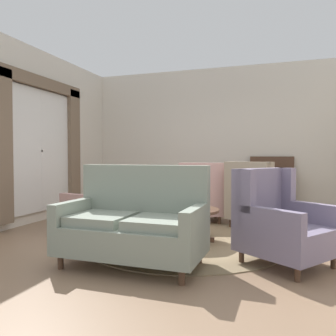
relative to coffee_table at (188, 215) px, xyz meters
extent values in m
plane|color=#896B51|center=(-0.04, -0.30, -0.36)|extent=(8.89, 8.89, 0.00)
cube|color=silver|center=(-0.04, 2.87, 1.16)|extent=(5.90, 0.08, 3.04)
cube|color=silver|center=(-2.91, 0.65, 1.16)|extent=(0.08, 4.45, 3.04)
cube|color=#4C3323|center=(-0.04, 2.82, -0.30)|extent=(5.74, 0.03, 0.12)
cylinder|color=#847051|center=(-0.04, 0.00, -0.35)|extent=(2.72, 2.72, 0.01)
cube|color=silver|center=(-2.85, 0.59, 0.89)|extent=(0.03, 1.49, 2.06)
cube|color=white|center=(-2.83, 0.59, 0.89)|extent=(0.02, 1.57, 2.14)
cube|color=white|center=(-2.83, 0.59, 0.89)|extent=(0.02, 0.04, 2.06)
cube|color=white|center=(-2.83, 0.59, 0.89)|extent=(0.02, 1.49, 0.04)
cube|color=#75604C|center=(-2.79, -0.33, 0.94)|extent=(0.10, 0.32, 2.36)
cube|color=#75604C|center=(-2.79, 1.52, 0.94)|extent=(0.10, 0.32, 2.36)
cube|color=#75604C|center=(-2.79, 0.59, 2.08)|extent=(0.10, 2.17, 0.20)
cylinder|color=#4C3323|center=(0.00, 0.00, 0.07)|extent=(0.85, 0.85, 0.04)
cylinder|color=#4C3323|center=(0.00, 0.00, -0.14)|extent=(0.10, 0.10, 0.37)
cube|color=#4C3323|center=(0.22, 0.01, -0.33)|extent=(0.28, 0.08, 0.07)
cube|color=#4C3323|center=(-0.10, 0.19, -0.33)|extent=(0.18, 0.28, 0.07)
cube|color=#4C3323|center=(-0.11, -0.19, -0.33)|extent=(0.19, 0.27, 0.07)
cylinder|color=#4C7A66|center=(0.05, 0.01, 0.10)|extent=(0.09, 0.09, 0.02)
ellipsoid|color=#4C7A66|center=(0.05, 0.01, 0.24)|extent=(0.17, 0.17, 0.26)
cylinder|color=#4C7A66|center=(0.05, 0.01, 0.40)|extent=(0.08, 0.08, 0.07)
torus|color=#4C7A66|center=(0.05, 0.01, 0.44)|extent=(0.13, 0.13, 0.02)
cube|color=gray|center=(-0.29, -1.19, -0.07)|extent=(1.51, 0.82, 0.29)
cube|color=gray|center=(-0.28, -0.87, 0.38)|extent=(1.49, 0.17, 0.62)
cube|color=gray|center=(-0.62, -1.22, 0.12)|extent=(0.61, 0.60, 0.10)
cube|color=gray|center=(0.04, -1.24, 0.12)|extent=(0.61, 0.60, 0.10)
cube|color=gray|center=(-0.98, -1.23, 0.19)|extent=(0.12, 0.69, 0.23)
cube|color=gray|center=(0.40, -1.25, 0.19)|extent=(0.12, 0.69, 0.23)
cylinder|color=#4C3323|center=(-0.94, -1.49, -0.29)|extent=(0.06, 0.06, 0.14)
cylinder|color=#4C3323|center=(0.35, -1.52, -0.29)|extent=(0.06, 0.06, 0.14)
cylinder|color=#4C3323|center=(-0.93, -0.86, -0.29)|extent=(0.06, 0.06, 0.14)
cylinder|color=#4C3323|center=(0.37, -0.89, -0.29)|extent=(0.06, 0.06, 0.14)
cube|color=gray|center=(0.83, 1.26, -0.06)|extent=(1.02, 1.06, 0.32)
cube|color=gray|center=(0.68, 0.95, 0.40)|extent=(0.72, 0.45, 0.61)
cube|color=gray|center=(1.01, 0.89, 0.47)|extent=(0.18, 0.22, 0.46)
cube|color=gray|center=(0.44, 1.17, 0.47)|extent=(0.18, 0.22, 0.46)
cube|color=gray|center=(1.14, 1.17, 0.20)|extent=(0.41, 0.70, 0.20)
cube|color=gray|center=(0.57, 1.44, 0.20)|extent=(0.41, 0.70, 0.20)
cylinder|color=#4C3323|center=(1.24, 1.43, -0.29)|extent=(0.06, 0.06, 0.14)
cylinder|color=#4C3323|center=(0.72, 1.69, -0.29)|extent=(0.06, 0.06, 0.14)
cylinder|color=#4C3323|center=(0.95, 0.84, -0.29)|extent=(0.06, 0.06, 0.14)
cylinder|color=#4C3323|center=(0.43, 1.09, -0.29)|extent=(0.06, 0.06, 0.14)
cube|color=tan|center=(-1.46, 0.18, -0.09)|extent=(1.06, 0.92, 0.27)
cube|color=tan|center=(-1.08, 0.09, 0.35)|extent=(0.30, 0.74, 0.61)
cube|color=tan|center=(-1.10, 0.42, 0.43)|extent=(0.22, 0.14, 0.46)
cube|color=tan|center=(-1.24, -0.19, 0.43)|extent=(0.22, 0.14, 0.46)
cube|color=tan|center=(-1.43, 0.50, 0.14)|extent=(0.82, 0.29, 0.18)
cube|color=tan|center=(-1.58, -0.11, 0.14)|extent=(0.82, 0.29, 0.18)
cylinder|color=#4C3323|center=(-1.76, 0.54, -0.29)|extent=(0.06, 0.06, 0.14)
cylinder|color=#4C3323|center=(-1.89, -0.01, -0.29)|extent=(0.06, 0.06, 0.14)
cylinder|color=#4C3323|center=(-1.02, 0.37, -0.29)|extent=(0.06, 0.06, 0.14)
cylinder|color=#4C3323|center=(-1.15, -0.18, -0.29)|extent=(0.06, 0.06, 0.14)
cube|color=slate|center=(1.25, -0.66, -0.08)|extent=(1.14, 1.13, 0.28)
cube|color=slate|center=(0.97, -0.46, 0.36)|extent=(0.57, 0.72, 0.59)
cube|color=slate|center=(0.84, -0.79, 0.43)|extent=(0.22, 0.20, 0.45)
cube|color=slate|center=(1.24, -0.23, 0.43)|extent=(0.22, 0.20, 0.45)
cube|color=slate|center=(1.09, -0.97, 0.17)|extent=(0.65, 0.51, 0.22)
cube|color=slate|center=(1.49, -0.41, 0.17)|extent=(0.65, 0.51, 0.22)
cylinder|color=#4C3323|center=(1.34, -1.11, -0.29)|extent=(0.06, 0.06, 0.14)
cylinder|color=#4C3323|center=(1.70, -0.60, -0.29)|extent=(0.06, 0.06, 0.14)
cylinder|color=#4C3323|center=(0.79, -0.72, -0.29)|extent=(0.06, 0.06, 0.14)
cylinder|color=#4C3323|center=(1.16, -0.21, -0.29)|extent=(0.06, 0.06, 0.14)
cube|color=tan|center=(-0.16, 1.49, -0.09)|extent=(0.95, 0.98, 0.26)
cube|color=tan|center=(-0.08, 1.18, 0.36)|extent=(0.78, 0.34, 0.64)
cube|color=tan|center=(0.22, 1.35, 0.44)|extent=(0.15, 0.22, 0.49)
cube|color=tan|center=(-0.42, 1.17, 0.44)|extent=(0.15, 0.22, 0.49)
cube|color=tan|center=(0.14, 1.63, 0.16)|extent=(0.28, 0.70, 0.23)
cube|color=tan|center=(-0.50, 1.45, 0.16)|extent=(0.28, 0.70, 0.23)
cylinder|color=#4C3323|center=(0.04, 1.88, -0.29)|extent=(0.06, 0.06, 0.14)
cylinder|color=#4C3323|center=(-0.54, 1.72, -0.29)|extent=(0.06, 0.06, 0.14)
cylinder|color=#4C3323|center=(0.21, 1.27, -0.29)|extent=(0.06, 0.06, 0.14)
cylinder|color=#4C3323|center=(-0.37, 1.10, -0.29)|extent=(0.06, 0.06, 0.14)
cylinder|color=#4C3323|center=(0.91, 1.23, 0.36)|extent=(0.50, 0.50, 0.03)
cylinder|color=#4C3323|center=(0.91, 1.23, -0.01)|extent=(0.07, 0.07, 0.71)
cylinder|color=#4C3323|center=(0.91, 1.23, -0.34)|extent=(0.33, 0.33, 0.04)
cube|color=#4C3323|center=(1.02, 2.57, 0.14)|extent=(0.85, 0.38, 0.80)
cube|color=#4C3323|center=(1.02, 2.74, 0.66)|extent=(0.85, 0.04, 0.25)
cube|color=#4C3323|center=(0.65, 2.43, -0.31)|extent=(0.06, 0.06, 0.10)
cube|color=#4C3323|center=(1.40, 2.43, -0.31)|extent=(0.06, 0.06, 0.10)
cube|color=#4C3323|center=(0.65, 2.71, -0.31)|extent=(0.06, 0.06, 0.10)
cube|color=#4C3323|center=(1.40, 2.71, -0.31)|extent=(0.06, 0.06, 0.10)
camera|label=1|loc=(1.17, -4.39, 0.78)|focal=36.21mm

